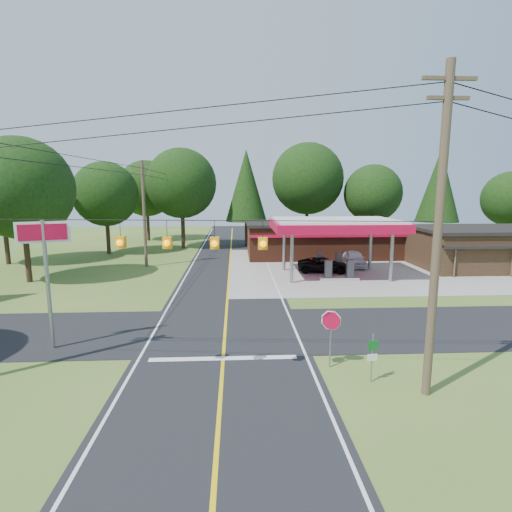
{
  "coord_description": "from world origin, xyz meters",
  "views": [
    {
      "loc": [
        0.59,
        -20.22,
        7.4
      ],
      "look_at": [
        2.0,
        7.0,
        2.8
      ],
      "focal_mm": 28.0,
      "sensor_mm": 36.0,
      "label": 1
    }
  ],
  "objects_px": {
    "sedan_car": "(354,259)",
    "big_stop_sign": "(45,256)",
    "octagonal_stop_sign": "(331,325)",
    "gas_canopy": "(335,226)",
    "suv_car": "(324,265)"
  },
  "relations": [
    {
      "from": "sedan_car",
      "to": "big_stop_sign",
      "type": "distance_m",
      "value": 27.84
    },
    {
      "from": "big_stop_sign",
      "to": "octagonal_stop_sign",
      "type": "bearing_deg",
      "value": -11.91
    },
    {
      "from": "sedan_car",
      "to": "octagonal_stop_sign",
      "type": "relative_size",
      "value": 1.79
    },
    {
      "from": "gas_canopy",
      "to": "suv_car",
      "type": "relative_size",
      "value": 2.24
    },
    {
      "from": "gas_canopy",
      "to": "big_stop_sign",
      "type": "distance_m",
      "value": 22.68
    },
    {
      "from": "suv_car",
      "to": "gas_canopy",
      "type": "bearing_deg",
      "value": -152.65
    },
    {
      "from": "suv_car",
      "to": "octagonal_stop_sign",
      "type": "relative_size",
      "value": 1.91
    },
    {
      "from": "sedan_car",
      "to": "octagonal_stop_sign",
      "type": "xyz_separation_m",
      "value": [
        -7.5,
        -21.65,
        1.09
      ]
    },
    {
      "from": "gas_canopy",
      "to": "big_stop_sign",
      "type": "height_order",
      "value": "big_stop_sign"
    },
    {
      "from": "big_stop_sign",
      "to": "gas_canopy",
      "type": "bearing_deg",
      "value": 41.44
    },
    {
      "from": "big_stop_sign",
      "to": "octagonal_stop_sign",
      "type": "xyz_separation_m",
      "value": [
        12.5,
        -2.64,
        -2.58
      ]
    },
    {
      "from": "suv_car",
      "to": "sedan_car",
      "type": "bearing_deg",
      "value": -45.55
    },
    {
      "from": "big_stop_sign",
      "to": "octagonal_stop_sign",
      "type": "height_order",
      "value": "big_stop_sign"
    },
    {
      "from": "big_stop_sign",
      "to": "sedan_car",
      "type": "bearing_deg",
      "value": 43.55
    },
    {
      "from": "suv_car",
      "to": "octagonal_stop_sign",
      "type": "xyz_separation_m",
      "value": [
        -4.0,
        -19.15,
        1.19
      ]
    }
  ]
}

